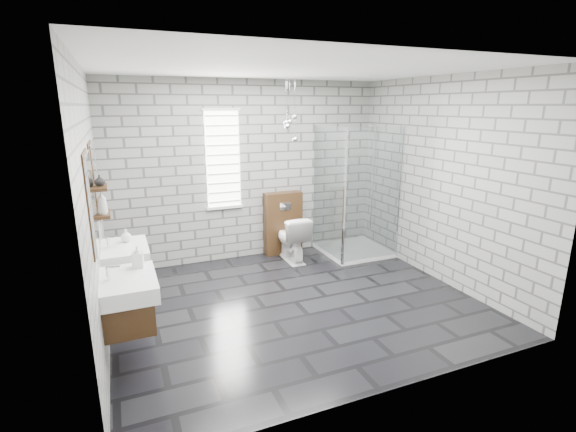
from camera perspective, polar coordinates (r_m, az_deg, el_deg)
floor at (r=5.20m, az=1.07°, el=-11.77°), size 4.20×3.60×0.02m
ceiling at (r=4.66m, az=1.24°, el=19.67°), size 4.20×3.60×0.02m
wall_back at (r=6.42m, az=-5.39°, el=6.11°), size 4.20×0.02×2.70m
wall_front at (r=3.23m, az=14.20°, el=-3.08°), size 4.20×0.02×2.70m
wall_left at (r=4.37m, az=-25.11°, el=0.62°), size 0.02×3.60×2.70m
wall_right at (r=5.90m, az=20.31°, el=4.49°), size 0.02×3.60×2.70m
vanity_left at (r=4.02m, az=-21.51°, el=-9.11°), size 0.47×0.70×1.57m
vanity_right at (r=4.88m, az=-21.84°, el=-4.91°), size 0.47×0.70×1.57m
shelf_lower at (r=4.32m, az=-24.03°, el=0.19°), size 0.14×0.30×0.03m
shelf_upper at (r=4.27m, az=-24.40°, el=3.57°), size 0.14×0.30×0.03m
window at (r=6.26m, az=-8.89°, el=7.63°), size 0.56×0.05×1.48m
cistern_panel at (r=6.67m, az=-0.70°, el=-0.98°), size 0.60×0.20×1.00m
flush_plate at (r=6.50m, az=-0.37°, el=1.33°), size 0.18×0.01×0.12m
shower_enclosure at (r=6.65m, az=8.89°, el=-1.17°), size 1.00×1.00×2.03m
pendant_cluster at (r=6.12m, az=0.32°, el=12.40°), size 0.27×0.25×0.90m
toilet at (r=6.39m, az=0.52°, el=-3.05°), size 0.41×0.70×0.71m
soap_bottle_a at (r=4.15m, az=-19.89°, el=-5.21°), size 0.11×0.12×0.22m
soap_bottle_b at (r=4.97m, az=-21.28°, el=-2.50°), size 0.14×0.14×0.15m
soap_bottle_c at (r=4.25m, az=-24.08°, el=1.69°), size 0.11×0.11×0.22m
vase at (r=4.26m, az=-24.36°, el=4.46°), size 0.13×0.13×0.10m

